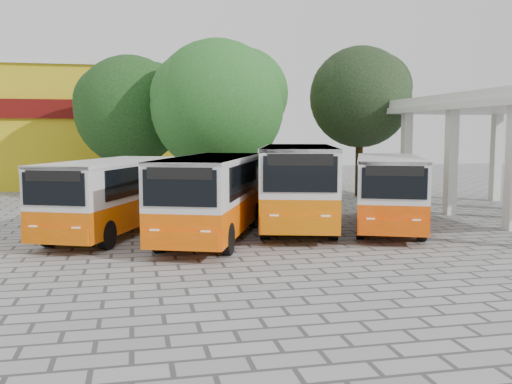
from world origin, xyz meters
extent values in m
plane|color=gray|center=(0.00, 0.00, 0.00)|extent=(90.00, 90.00, 0.00)
cube|color=silver|center=(7.85, 10.50, 2.50)|extent=(0.45, 0.45, 5.00)
cube|color=silver|center=(13.15, 10.50, 2.50)|extent=(0.45, 0.45, 5.00)
cube|color=gold|center=(-11.00, 26.00, 4.00)|extent=(20.00, 10.00, 8.00)
cube|color=#590C0A|center=(-11.00, 20.90, 5.20)|extent=(20.00, 0.20, 1.20)
cube|color=silver|center=(-11.00, 26.00, 8.15)|extent=(20.40, 10.40, 0.30)
cube|color=#D35400|center=(-7.00, 4.00, 0.85)|extent=(5.02, 7.76, 0.98)
cube|color=silver|center=(-7.00, 4.00, 2.02)|extent=(5.02, 7.76, 1.37)
cube|color=silver|center=(-7.00, 4.00, 2.65)|extent=(5.06, 7.77, 0.11)
cube|color=black|center=(-8.14, 4.00, 2.04)|extent=(2.49, 5.69, 0.98)
cube|color=black|center=(-5.86, 4.00, 2.04)|extent=(2.49, 5.69, 0.98)
cube|color=black|center=(-7.00, 0.24, 2.04)|extent=(1.87, 0.84, 0.98)
cube|color=black|center=(-7.00, 0.24, 2.43)|extent=(1.65, 0.76, 0.32)
cylinder|color=black|center=(-8.01, 1.57, 0.47)|extent=(0.26, 0.93, 0.93)
cylinder|color=black|center=(-5.99, 1.57, 0.47)|extent=(0.26, 0.93, 0.93)
cylinder|color=black|center=(-8.01, 6.43, 0.47)|extent=(0.26, 0.93, 0.93)
cylinder|color=black|center=(-5.99, 6.43, 0.47)|extent=(0.26, 0.93, 0.93)
cube|color=#E65300|center=(-3.50, 2.51, 0.90)|extent=(5.03, 8.24, 1.04)
cube|color=silver|center=(-3.50, 2.51, 2.14)|extent=(5.03, 8.24, 1.45)
cube|color=silver|center=(-3.50, 2.51, 2.81)|extent=(5.07, 8.26, 0.12)
cube|color=black|center=(-4.71, 2.51, 2.16)|extent=(2.36, 6.12, 1.04)
cube|color=black|center=(-2.30, 2.51, 2.16)|extent=(2.36, 6.12, 1.04)
cube|color=black|center=(-3.50, -1.47, 2.16)|extent=(2.01, 0.80, 1.04)
cube|color=black|center=(-3.50, -1.47, 2.57)|extent=(1.78, 0.72, 0.34)
cylinder|color=black|center=(-4.57, -0.06, 0.49)|extent=(0.28, 0.99, 0.99)
cylinder|color=black|center=(-2.43, -0.06, 0.49)|extent=(0.28, 0.99, 0.99)
cylinder|color=black|center=(-4.57, 5.08, 0.49)|extent=(0.28, 0.99, 0.99)
cylinder|color=black|center=(-2.43, 5.08, 0.49)|extent=(0.28, 0.99, 0.99)
cube|color=#D56100|center=(0.20, 4.44, 0.99)|extent=(4.92, 9.15, 1.15)
cube|color=silver|center=(0.20, 4.44, 2.37)|extent=(4.92, 9.15, 1.61)
cube|color=silver|center=(0.20, 4.44, 3.11)|extent=(4.97, 9.17, 0.13)
cube|color=black|center=(-1.14, 4.44, 2.39)|extent=(2.02, 6.97, 1.15)
cube|color=black|center=(1.53, 4.44, 2.39)|extent=(2.02, 6.97, 1.15)
cube|color=black|center=(0.20, 0.04, 2.39)|extent=(2.28, 0.69, 1.15)
cube|color=black|center=(0.20, 0.04, 2.85)|extent=(2.02, 0.62, 0.37)
cylinder|color=black|center=(-0.98, 1.59, 0.55)|extent=(0.31, 1.10, 1.10)
cylinder|color=black|center=(1.38, 1.59, 0.55)|extent=(0.31, 1.10, 1.10)
cylinder|color=black|center=(-0.98, 7.29, 0.55)|extent=(0.31, 1.10, 1.10)
cylinder|color=black|center=(1.38, 7.29, 0.55)|extent=(0.31, 1.10, 1.10)
cube|color=#E14600|center=(3.45, 3.24, 0.87)|extent=(5.07, 7.96, 1.01)
cube|color=silver|center=(3.45, 3.24, 2.07)|extent=(5.07, 7.96, 1.41)
cube|color=silver|center=(3.45, 3.24, 2.72)|extent=(5.11, 7.97, 0.11)
cube|color=black|center=(2.28, 3.24, 2.09)|extent=(2.48, 5.85, 1.01)
cube|color=black|center=(4.62, 3.24, 2.09)|extent=(2.48, 5.85, 1.01)
cube|color=black|center=(3.45, -0.61, 2.09)|extent=(1.92, 0.84, 1.01)
cube|color=black|center=(3.45, -0.61, 2.49)|extent=(1.70, 0.76, 0.33)
cylinder|color=black|center=(2.42, 0.75, 0.48)|extent=(0.27, 0.96, 0.96)
cylinder|color=black|center=(4.49, 0.75, 0.48)|extent=(0.27, 0.96, 0.96)
cylinder|color=black|center=(2.42, 5.73, 0.48)|extent=(0.27, 0.96, 0.96)
cylinder|color=black|center=(4.49, 5.73, 0.48)|extent=(0.27, 0.96, 0.96)
cylinder|color=#3D2B11|center=(-6.29, 16.38, 1.87)|extent=(0.41, 0.41, 3.74)
sphere|color=#123A0E|center=(-6.29, 16.38, 4.96)|extent=(6.24, 6.24, 6.24)
sphere|color=#123A0E|center=(-5.04, 16.68, 5.58)|extent=(4.37, 4.37, 4.37)
sphere|color=#123A0E|center=(-7.38, 16.18, 5.43)|extent=(4.06, 4.06, 4.06)
cylinder|color=#372718|center=(-1.81, 12.66, 1.96)|extent=(0.47, 0.47, 3.91)
sphere|color=#1F5D1B|center=(-1.81, 12.66, 5.08)|extent=(6.93, 6.93, 6.93)
sphere|color=#1F5D1B|center=(-0.43, 12.96, 5.78)|extent=(4.85, 4.85, 4.85)
sphere|color=#1F5D1B|center=(-3.02, 12.46, 5.60)|extent=(4.50, 4.50, 4.50)
cylinder|color=#34240D|center=(6.69, 14.08, 2.06)|extent=(0.43, 0.43, 4.11)
sphere|color=black|center=(6.69, 14.08, 5.75)|extent=(5.80, 5.80, 5.80)
sphere|color=black|center=(7.85, 14.38, 6.33)|extent=(4.06, 4.06, 4.06)
sphere|color=black|center=(5.68, 13.88, 6.18)|extent=(3.77, 3.77, 3.77)
camera|label=1|loc=(-6.15, -17.09, 3.69)|focal=40.00mm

